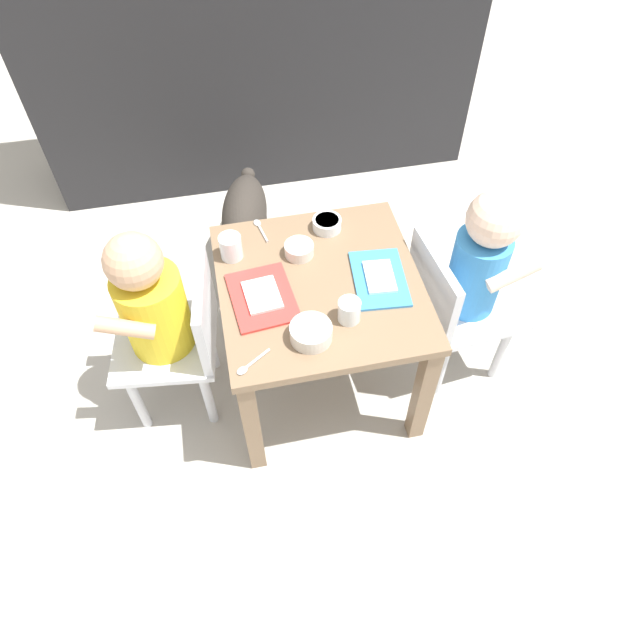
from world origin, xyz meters
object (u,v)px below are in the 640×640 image
Objects in this scene: food_tray_left at (262,297)px; dining_table at (320,303)px; dog at (243,221)px; water_cup_left at (231,248)px; seated_child_right at (474,270)px; food_tray_right at (379,278)px; seated_child_left at (158,309)px; spoon_by_right_tray at (260,228)px; water_cup_right at (349,312)px; cereal_bowl_left_side at (299,249)px; cereal_bowl_right_side at (327,224)px; veggie_bowl_near at (311,332)px; spoon_by_left_tray at (250,364)px.

dining_table is at bearing 7.69° from food_tray_left.
water_cup_left reaches higher than dog.
seated_child_right is (0.43, -0.02, 0.06)m from dining_table.
food_tray_right is at bearing 0.00° from food_tray_left.
spoon_by_right_tray is at bearing 35.01° from seated_child_left.
water_cup_right is 0.76× the size of cereal_bowl_left_side.
cereal_bowl_left_side is at bearing -53.56° from spoon_by_right_tray.
seated_child_right reaches higher than cereal_bowl_right_side.
veggie_bowl_near is at bearing -94.98° from cereal_bowl_left_side.
food_tray_left is 0.23m from water_cup_right.
seated_child_left is at bearing 176.45° from dining_table.
dog is 2.13× the size of food_tray_left.
cereal_bowl_left_side reaches higher than food_tray_left.
dog is at bearing 90.14° from food_tray_left.
spoon_by_left_tray is (-0.21, -0.22, 0.08)m from dining_table.
seated_child_right is 7.46× the size of spoon_by_left_tray.
dining_table is at bearing 108.94° from water_cup_right.
seated_child_left is at bearing -144.99° from spoon_by_right_tray.
seated_child_right reaches higher than veggie_bowl_near.
water_cup_left reaches higher than spoon_by_right_tray.
dining_table is 0.43m from seated_child_right.
cereal_bowl_right_side reaches higher than spoon_by_right_tray.
dining_table is 0.28m from water_cup_left.
dog is (-0.16, 0.54, -0.15)m from dining_table.
dog is 0.80m from spoon_by_left_tray.
cereal_bowl_left_side is at bearing 106.08° from dining_table.
seated_child_right is 0.40m from water_cup_right.
cereal_bowl_right_side is 0.79× the size of veggie_bowl_near.
food_tray_left is 3.18× the size of water_cup_left.
seated_child_left reaches higher than dining_table.
water_cup_right is 0.59× the size of veggie_bowl_near.
water_cup_right reaches higher than spoon_by_left_tray.
water_cup_right is at bearing -65.47° from spoon_by_right_tray.
water_cup_left is (-0.21, 0.15, 0.11)m from dining_table.
veggie_bowl_near is at bearing -28.39° from seated_child_left.
food_tray_left is 0.21m from spoon_by_left_tray.
dog is at bearing 97.81° from veggie_bowl_near.
veggie_bowl_near is at bearing -82.19° from dog.
food_tray_right is (0.16, -0.02, 0.09)m from dining_table.
water_cup_right is 0.61× the size of spoon_by_right_tray.
dog is at bearing 81.83° from water_cup_left.
dog is 0.69m from food_tray_right.
seated_child_right reaches higher than food_tray_left.
food_tray_right is 0.16m from water_cup_right.
spoon_by_left_tray is at bearing -118.14° from cereal_bowl_left_side.
seated_child_left reaches higher than cereal_bowl_left_side.
food_tray_left is at bearing -172.31° from dining_table.
spoon_by_right_tray reaches higher than dining_table.
water_cup_right is 0.27m from spoon_by_left_tray.
water_cup_left is 0.69× the size of spoon_by_right_tray.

